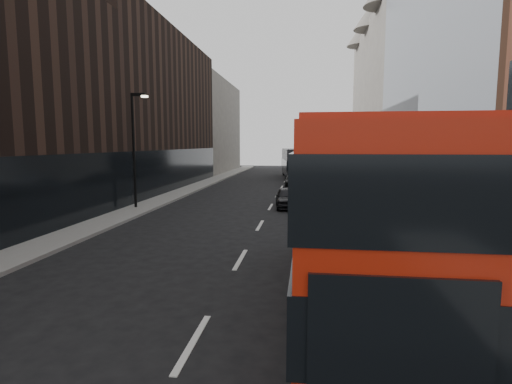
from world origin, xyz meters
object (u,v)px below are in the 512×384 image
(street_lamp, at_px, (135,142))
(car_a, at_px, (288,197))
(grey_bus, at_px, (294,162))
(car_b, at_px, (305,188))
(red_bus, at_px, (351,209))
(car_c, at_px, (294,181))

(street_lamp, distance_m, car_a, 10.17)
(grey_bus, height_order, car_b, grey_bus)
(car_b, bearing_deg, car_a, -107.67)
(grey_bus, xyz_separation_m, car_b, (1.38, -18.57, -1.13))
(car_a, bearing_deg, grey_bus, 85.27)
(car_a, relative_size, car_b, 0.85)
(red_bus, xyz_separation_m, car_b, (-1.20, 20.28, -1.72))
(car_c, bearing_deg, grey_bus, 89.02)
(grey_bus, distance_m, car_b, 18.65)
(street_lamp, distance_m, grey_bus, 26.95)
(grey_bus, distance_m, car_c, 11.11)
(street_lamp, relative_size, grey_bus, 0.64)
(car_b, bearing_deg, red_bus, -91.84)
(street_lamp, relative_size, car_c, 1.65)
(grey_bus, xyz_separation_m, car_c, (0.31, -11.04, -1.26))
(car_c, bearing_deg, red_bus, -87.93)
(red_bus, bearing_deg, car_b, 93.61)
(car_b, bearing_deg, car_c, 92.82)
(car_a, height_order, car_c, car_a)
(grey_bus, height_order, car_c, grey_bus)
(street_lamp, xyz_separation_m, car_a, (9.34, 1.93, -3.53))
(red_bus, relative_size, car_a, 2.87)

